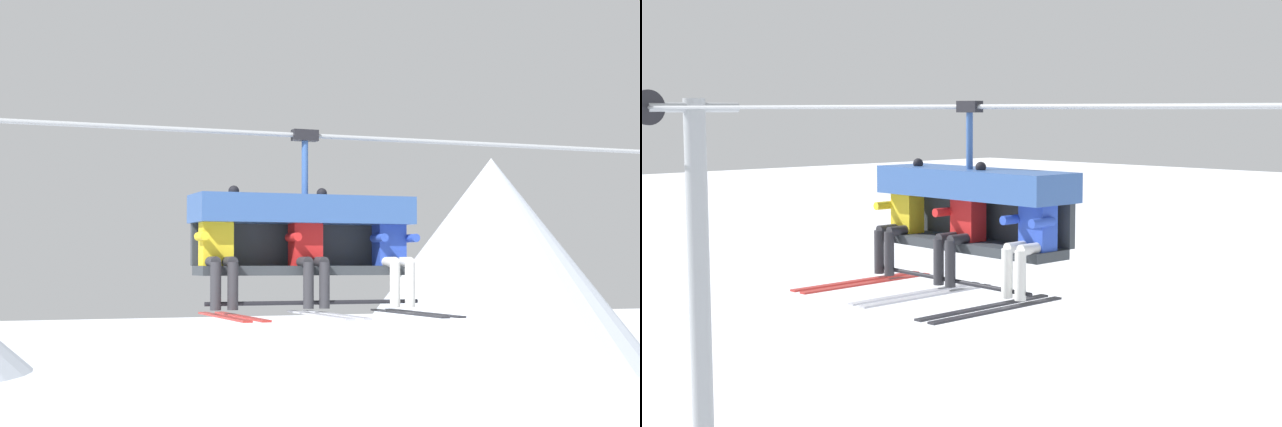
% 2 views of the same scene
% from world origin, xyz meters
% --- Properties ---
extents(lift_tower_near, '(0.36, 1.88, 7.83)m').
position_xyz_m(lift_tower_near, '(-7.76, -0.02, 4.08)').
color(lift_tower_near, '#9EA3A8').
rests_on(lift_tower_near, ground_plane).
extents(lift_cable, '(18.14, 0.05, 0.05)m').
position_xyz_m(lift_cable, '(0.31, -0.80, 7.55)').
color(lift_cable, '#9EA3A8').
extents(chairlift_chair, '(2.39, 0.74, 1.86)m').
position_xyz_m(chairlift_chair, '(-0.49, -0.73, 6.60)').
color(chairlift_chair, '#33383D').
extents(skier_yellow, '(0.48, 1.70, 1.34)m').
position_xyz_m(skier_yellow, '(-1.47, -0.94, 6.33)').
color(skier_yellow, yellow).
extents(skier_red, '(0.48, 1.70, 1.34)m').
position_xyz_m(skier_red, '(-0.49, -0.94, 6.33)').
color(skier_red, red).
extents(skier_blue, '(0.46, 1.70, 1.23)m').
position_xyz_m(skier_blue, '(0.49, -0.95, 6.31)').
color(skier_blue, '#2847B7').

